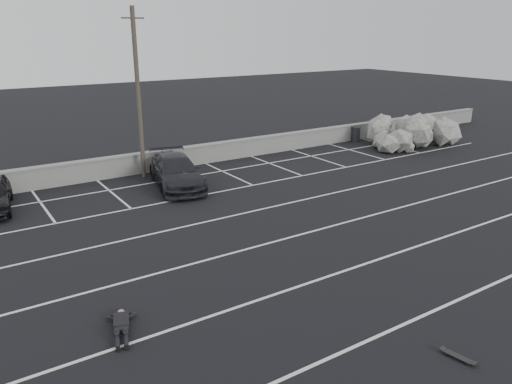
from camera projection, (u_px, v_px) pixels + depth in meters
ground at (378, 260)px, 16.09m from camera, size 120.00×120.00×0.00m
seawall at (188, 156)px, 27.06m from camera, size 50.00×0.45×1.06m
stall_lines at (293, 219)px, 19.55m from camera, size 36.00×20.05×0.01m
car_right at (176, 172)px, 23.38m from camera, size 3.04×5.27×1.44m
utility_pole at (138, 95)px, 23.85m from camera, size 1.08×0.22×8.12m
trash_bin at (356, 134)px, 33.05m from camera, size 0.81×0.81×0.95m
riprap_pile at (409, 137)px, 31.44m from camera, size 6.81×4.10×1.65m
person at (121, 319)px, 12.43m from camera, size 2.03×2.55×0.41m
skateboard at (458, 357)px, 11.22m from camera, size 0.29×0.69×0.08m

